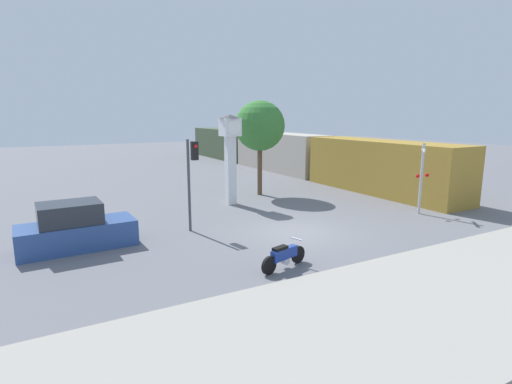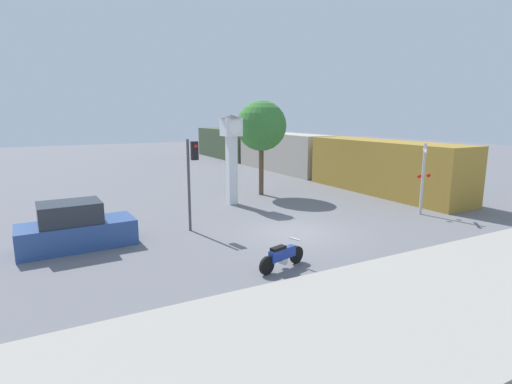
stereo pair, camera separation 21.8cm
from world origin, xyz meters
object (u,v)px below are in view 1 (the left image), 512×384
(freight_train, at_px, (280,152))
(parked_car, at_px, (75,229))
(street_tree, at_px, (260,126))
(railroad_crossing_signal, at_px, (422,176))
(clock_tower, at_px, (230,146))
(traffic_light, at_px, (192,168))
(motorcycle, at_px, (284,256))

(freight_train, bearing_deg, parked_car, -141.45)
(freight_train, xyz_separation_m, street_tree, (-7.29, -9.10, 2.64))
(railroad_crossing_signal, bearing_deg, clock_tower, 137.84)
(traffic_light, distance_m, parked_car, 5.18)
(railroad_crossing_signal, relative_size, parked_car, 0.85)
(street_tree, relative_size, parked_car, 1.39)
(motorcycle, height_order, clock_tower, clock_tower)
(clock_tower, height_order, railroad_crossing_signal, clock_tower)
(motorcycle, relative_size, freight_train, 0.05)
(railroad_crossing_signal, bearing_deg, traffic_light, 166.18)
(parked_car, bearing_deg, clock_tower, 23.57)
(freight_train, height_order, parked_car, freight_train)
(motorcycle, height_order, freight_train, freight_train)
(motorcycle, xyz_separation_m, traffic_light, (-1.06, 5.72, 2.33))
(clock_tower, height_order, street_tree, street_tree)
(traffic_light, bearing_deg, railroad_crossing_signal, -13.82)
(motorcycle, relative_size, street_tree, 0.34)
(clock_tower, xyz_separation_m, street_tree, (2.80, 1.58, 1.01))
(freight_train, relative_size, parked_car, 8.56)
(freight_train, distance_m, traffic_light, 20.24)
(parked_car, bearing_deg, freight_train, 36.17)
(street_tree, bearing_deg, parked_car, -153.16)
(traffic_light, height_order, parked_car, traffic_light)
(freight_train, bearing_deg, clock_tower, -133.37)
(traffic_light, distance_m, street_tree, 8.77)
(street_tree, bearing_deg, clock_tower, -150.54)
(freight_train, distance_m, railroad_crossing_signal, 17.69)
(motorcycle, distance_m, clock_tower, 10.53)
(street_tree, bearing_deg, railroad_crossing_signal, -60.63)
(street_tree, bearing_deg, motorcycle, -115.83)
(freight_train, bearing_deg, traffic_light, -133.23)
(motorcycle, bearing_deg, parked_car, 120.35)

